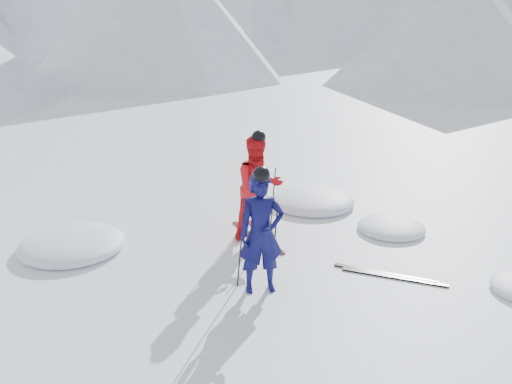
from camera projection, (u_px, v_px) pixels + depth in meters
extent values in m
plane|color=white|center=(358.00, 254.00, 9.67)|extent=(160.00, 160.00, 0.00)
cone|color=#B2BCD1|center=(455.00, 25.00, 29.02)|extent=(14.00, 14.00, 6.50)
cone|color=#B2BCD1|center=(154.00, 1.00, 31.95)|extent=(16.00, 16.00, 9.00)
imported|color=#0C0C48|center=(261.00, 234.00, 8.16)|extent=(0.71, 0.49, 1.90)
imported|color=red|center=(259.00, 188.00, 10.05)|extent=(1.13, 0.98, 1.98)
cylinder|color=black|center=(240.00, 250.00, 8.36)|extent=(0.13, 0.09, 1.26)
cylinder|color=black|center=(274.00, 245.00, 8.53)|extent=(0.13, 0.07, 1.26)
cylinder|color=black|center=(241.00, 201.00, 10.35)|extent=(0.13, 0.10, 1.32)
cylinder|color=black|center=(273.00, 202.00, 10.34)|extent=(0.13, 0.09, 1.32)
cube|color=black|center=(252.00, 237.00, 10.35)|extent=(0.59, 1.65, 0.03)
cube|color=black|center=(265.00, 236.00, 10.39)|extent=(0.47, 1.68, 0.03)
cube|color=black|center=(385.00, 273.00, 8.94)|extent=(1.50, 0.96, 0.03)
cube|color=black|center=(394.00, 277.00, 8.82)|extent=(1.52, 0.92, 0.03)
ellipsoid|color=white|center=(73.00, 249.00, 9.88)|extent=(1.90, 1.90, 0.42)
ellipsoid|color=white|center=(391.00, 230.00, 10.70)|extent=(1.32, 1.32, 0.29)
ellipsoid|color=white|center=(312.00, 204.00, 12.10)|extent=(1.88, 1.88, 0.41)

